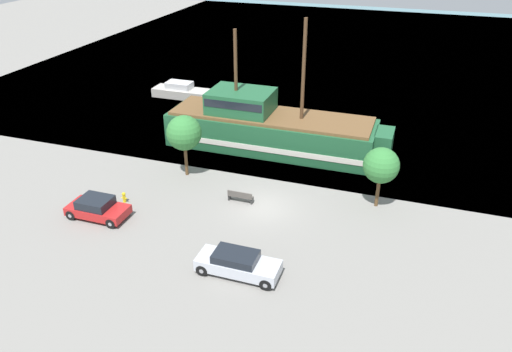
{
  "coord_description": "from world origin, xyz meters",
  "views": [
    {
      "loc": [
        8.95,
        -27.73,
        17.98
      ],
      "look_at": [
        -1.23,
        2.0,
        1.2
      ],
      "focal_mm": 35.0,
      "sensor_mm": 36.0,
      "label": 1
    }
  ],
  "objects_px": {
    "parked_car_curb_front": "(238,263)",
    "parked_car_curb_mid": "(97,208)",
    "pirate_ship": "(269,128)",
    "fire_hydrant": "(124,197)",
    "moored_boat_dockside": "(183,92)",
    "bench_promenade_east": "(240,196)"
  },
  "relations": [
    {
      "from": "pirate_ship",
      "to": "moored_boat_dockside",
      "type": "bearing_deg",
      "value": 143.4
    },
    {
      "from": "pirate_ship",
      "to": "moored_boat_dockside",
      "type": "distance_m",
      "value": 15.88
    },
    {
      "from": "pirate_ship",
      "to": "parked_car_curb_mid",
      "type": "xyz_separation_m",
      "value": [
        -7.35,
        -14.09,
        -1.12
      ]
    },
    {
      "from": "fire_hydrant",
      "to": "bench_promenade_east",
      "type": "bearing_deg",
      "value": 19.0
    },
    {
      "from": "parked_car_curb_front",
      "to": "parked_car_curb_mid",
      "type": "height_order",
      "value": "parked_car_curb_mid"
    },
    {
      "from": "parked_car_curb_front",
      "to": "fire_hydrant",
      "type": "distance_m",
      "value": 11.26
    },
    {
      "from": "moored_boat_dockside",
      "to": "bench_promenade_east",
      "type": "height_order",
      "value": "moored_boat_dockside"
    },
    {
      "from": "pirate_ship",
      "to": "fire_hydrant",
      "type": "xyz_separation_m",
      "value": [
        -6.76,
        -11.87,
        -1.4
      ]
    },
    {
      "from": "parked_car_curb_mid",
      "to": "pirate_ship",
      "type": "bearing_deg",
      "value": 62.46
    },
    {
      "from": "parked_car_curb_front",
      "to": "fire_hydrant",
      "type": "height_order",
      "value": "parked_car_curb_front"
    },
    {
      "from": "pirate_ship",
      "to": "fire_hydrant",
      "type": "bearing_deg",
      "value": -119.64
    },
    {
      "from": "parked_car_curb_front",
      "to": "parked_car_curb_mid",
      "type": "bearing_deg",
      "value": 167.07
    },
    {
      "from": "moored_boat_dockside",
      "to": "parked_car_curb_mid",
      "type": "xyz_separation_m",
      "value": [
        5.36,
        -23.53,
        0.06
      ]
    },
    {
      "from": "parked_car_curb_mid",
      "to": "bench_promenade_east",
      "type": "xyz_separation_m",
      "value": [
        8.24,
        4.85,
        -0.25
      ]
    },
    {
      "from": "parked_car_curb_front",
      "to": "bench_promenade_east",
      "type": "height_order",
      "value": "parked_car_curb_front"
    },
    {
      "from": "fire_hydrant",
      "to": "bench_promenade_east",
      "type": "relative_size",
      "value": 0.43
    },
    {
      "from": "parked_car_curb_mid",
      "to": "fire_hydrant",
      "type": "distance_m",
      "value": 2.32
    },
    {
      "from": "pirate_ship",
      "to": "fire_hydrant",
      "type": "relative_size",
      "value": 24.45
    },
    {
      "from": "parked_car_curb_front",
      "to": "pirate_ship",
      "type": "bearing_deg",
      "value": 101.83
    },
    {
      "from": "parked_car_curb_front",
      "to": "parked_car_curb_mid",
      "type": "xyz_separation_m",
      "value": [
        -10.82,
        2.48,
        -0.01
      ]
    },
    {
      "from": "pirate_ship",
      "to": "parked_car_curb_front",
      "type": "relative_size",
      "value": 4.0
    },
    {
      "from": "pirate_ship",
      "to": "parked_car_curb_front",
      "type": "bearing_deg",
      "value": -78.17
    }
  ]
}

